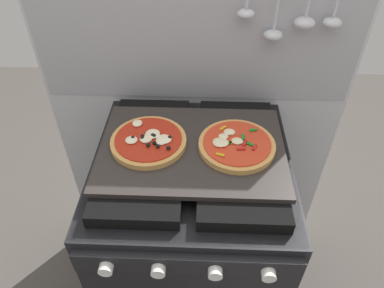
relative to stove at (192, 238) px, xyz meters
name	(u,v)px	position (x,y,z in m)	size (l,w,h in m)	color
kitchen_backsplash	(196,113)	(0.00, 0.34, 0.34)	(1.10, 0.09, 1.55)	silver
stove	(192,238)	(0.00, 0.00, 0.00)	(0.60, 0.64, 0.90)	black
baking_tray	(192,149)	(0.00, 0.00, 0.46)	(0.54, 0.38, 0.02)	#2D2826
pizza_left	(149,141)	(-0.13, 0.01, 0.48)	(0.22, 0.22, 0.03)	tan
pizza_right	(236,145)	(0.13, 0.00, 0.48)	(0.22, 0.22, 0.03)	tan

